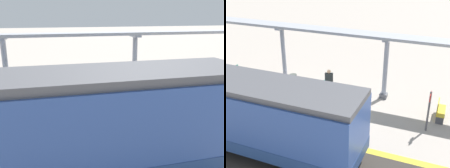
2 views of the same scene
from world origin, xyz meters
TOP-DOWN VIEW (x-y plane):
  - ground_plane at (0.00, 0.00)m, footprint 176.00×176.00m
  - tactile_edge_strip at (-2.86, 0.00)m, footprint 0.39×26.96m
  - train_near_carriage at (-4.65, 1.60)m, footprint 2.65×11.70m
  - canopy_pillar_second at (2.61, -3.41)m, footprint 1.10×0.44m
  - canopy_pillar_third at (2.61, 3.64)m, footprint 1.10×0.44m
  - canopy_beam at (2.61, 0.05)m, footprint 1.20×21.65m
  - bench_near_end at (1.60, 0.19)m, footprint 1.51×0.47m
  - bench_far_end at (1.44, -6.82)m, footprint 1.50×0.45m
  - trash_bin at (1.85, 2.55)m, footprint 0.48×0.48m
  - platform_info_sign at (-0.14, -6.32)m, footprint 0.56×0.10m
  - passenger_by_the_benches at (1.67, -0.13)m, footprint 0.39×0.55m

SIDE VIEW (x-z plane):
  - ground_plane at x=0.00m, z-range 0.00..0.00m
  - tactile_edge_strip at x=-2.86m, z-range 0.00..0.01m
  - bench_near_end at x=1.60m, z-range 0.01..0.87m
  - bench_far_end at x=1.44m, z-range 0.01..0.87m
  - trash_bin at x=1.85m, z-range 0.00..0.91m
  - passenger_by_the_benches at x=1.67m, z-range 0.22..1.95m
  - platform_info_sign at x=-0.14m, z-range 0.23..2.43m
  - train_near_carriage at x=-4.65m, z-range 0.09..3.57m
  - canopy_pillar_second at x=2.61m, z-range 0.03..3.85m
  - canopy_pillar_third at x=2.61m, z-range 0.03..3.85m
  - canopy_beam at x=2.61m, z-range 3.83..3.99m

